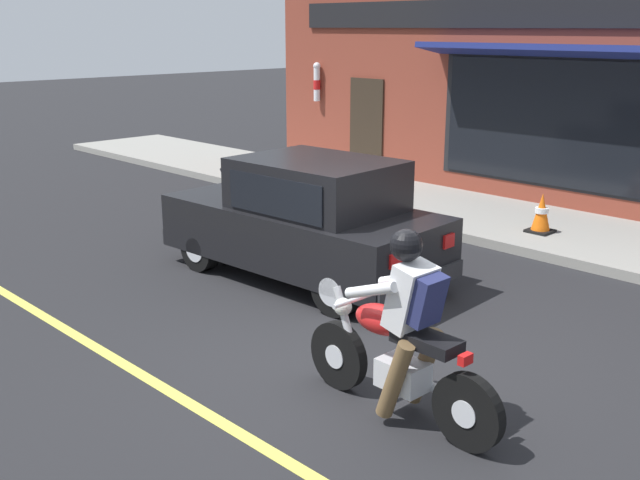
% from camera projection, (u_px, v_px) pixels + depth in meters
% --- Properties ---
extents(ground_plane, '(80.00, 80.00, 0.00)m').
position_uv_depth(ground_plane, '(360.00, 354.00, 7.42)').
color(ground_plane, black).
extents(sidewalk_curb, '(2.60, 22.00, 0.14)m').
position_uv_depth(sidewalk_curb, '(441.00, 208.00, 13.06)').
color(sidewalk_curb, gray).
rests_on(sidewalk_curb, ground).
extents(lane_stripe, '(0.12, 19.80, 0.01)m').
position_uv_depth(lane_stripe, '(50.00, 320.00, 8.27)').
color(lane_stripe, '#D1C64C').
rests_on(lane_stripe, ground).
extents(storefront_building, '(1.25, 11.22, 4.20)m').
position_uv_depth(storefront_building, '(506.00, 86.00, 13.39)').
color(storefront_building, brown).
rests_on(storefront_building, ground).
extents(motorcycle_with_rider, '(0.56, 2.02, 1.62)m').
position_uv_depth(motorcycle_with_rider, '(402.00, 341.00, 6.06)').
color(motorcycle_with_rider, black).
rests_on(motorcycle_with_rider, ground).
extents(car_hatchback, '(1.84, 3.86, 1.57)m').
position_uv_depth(car_hatchback, '(306.00, 221.00, 9.45)').
color(car_hatchback, black).
rests_on(car_hatchback, ground).
extents(traffic_cone, '(0.36, 0.36, 0.60)m').
position_uv_depth(traffic_cone, '(541.00, 213.00, 11.20)').
color(traffic_cone, black).
rests_on(traffic_cone, sidewalk_curb).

